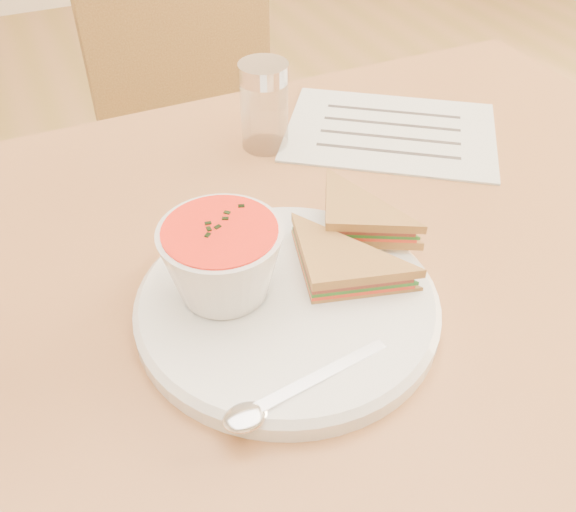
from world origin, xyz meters
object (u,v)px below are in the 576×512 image
plate (287,306)px  dining_table (319,433)px  soup_bowl (223,264)px  condiment_shaker (264,106)px  chair_far (225,205)px

plate → dining_table: bearing=43.7°
dining_table → soup_bowl: 0.45m
plate → condiment_shaker: 0.30m
plate → condiment_shaker: bearing=70.9°
soup_bowl → condiment_shaker: condiment_shaker is taller
chair_far → plate: size_ratio=2.93×
chair_far → soup_bowl: size_ratio=7.47×
soup_bowl → condiment_shaker: (0.15, 0.25, 0.00)m
plate → soup_bowl: soup_bowl is taller
plate → soup_bowl: bearing=149.0°
dining_table → plate: size_ratio=3.55×
condiment_shaker → plate: bearing=-109.1°
plate → condiment_shaker: condiment_shaker is taller
dining_table → plate: bearing=-136.3°
soup_bowl → chair_far: bearing=71.9°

